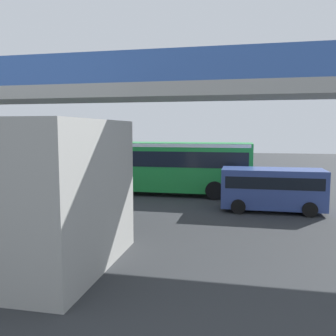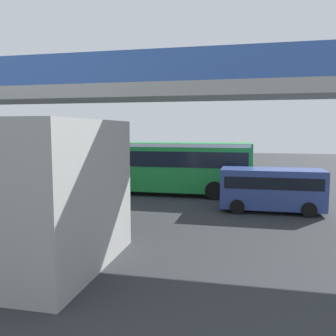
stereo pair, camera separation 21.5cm
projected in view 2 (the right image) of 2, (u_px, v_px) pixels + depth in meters
name	position (u px, v px, depth m)	size (l,w,h in m)	color
ground	(159.00, 190.00, 23.41)	(80.00, 80.00, 0.00)	#2D3033
city_bus	(156.00, 163.00, 22.00)	(11.54, 2.85, 3.15)	#1E8C38
parked_van	(272.00, 187.00, 17.28)	(4.80, 2.17, 2.05)	#33478C
bicycle_blue	(21.00, 188.00, 21.75)	(1.77, 0.44, 0.96)	black
bicycle_green	(26.00, 186.00, 22.87)	(1.77, 0.44, 0.96)	black
pedestrian	(136.00, 174.00, 24.89)	(0.38, 0.38, 1.79)	#2D2D38
traffic_sign	(118.00, 157.00, 26.71)	(0.08, 0.60, 2.80)	slate
lane_dash_leftmost	(281.00, 186.00, 25.05)	(2.00, 0.20, 0.01)	silver
lane_dash_left	(224.00, 184.00, 25.90)	(2.00, 0.20, 0.01)	silver
lane_dash_centre	(170.00, 183.00, 26.75)	(2.00, 0.20, 0.01)	silver
lane_dash_right	(119.00, 181.00, 27.60)	(2.00, 0.20, 0.01)	silver
lane_dash_rightmost	(71.00, 179.00, 28.45)	(2.00, 0.20, 0.01)	silver
pedestrian_overpass	(104.00, 103.00, 14.14)	(30.25, 2.60, 6.68)	#9E9E99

